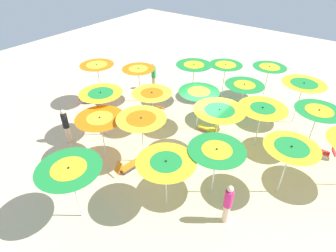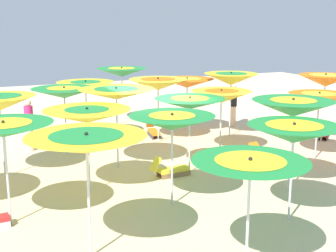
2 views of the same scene
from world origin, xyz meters
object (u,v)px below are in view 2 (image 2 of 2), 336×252
(beach_umbrella_17, at_px, (293,108))
(beach_umbrella_19, at_px, (250,169))
(beach_umbrella_15, at_px, (325,80))
(beachgoer_2, at_px, (29,124))
(beach_umbrella_13, at_px, (172,122))
(beach_umbrella_6, at_px, (158,84))
(beachgoer_0, at_px, (233,103))
(lounger_1, at_px, (324,133))
(lounger_2, at_px, (244,152))
(beach_umbrella_14, at_px, (87,144))
(lounger_3, at_px, (153,131))
(beach_umbrella_12, at_px, (190,103))
(beach_umbrella_16, at_px, (319,99))
(beach_umbrella_18, at_px, (294,133))
(beach_umbrella_10, at_px, (231,79))
(beach_umbrella_5, at_px, (187,83))
(beach_umbrella_7, at_px, (116,94))
(beach_umbrella_2, at_px, (64,93))
(beach_umbrella_11, at_px, (221,97))
(beach_umbrella_0, at_px, (122,72))
(beach_umbrella_1, at_px, (86,87))
(beach_umbrella_8, at_px, (87,116))
(beach_umbrella_9, at_px, (4,130))
(lounger_4, at_px, (171,169))

(beach_umbrella_17, relative_size, beach_umbrella_19, 1.15)
(beach_umbrella_15, relative_size, beachgoer_2, 1.43)
(beach_umbrella_13, bearing_deg, beach_umbrella_17, 174.72)
(beach_umbrella_6, bearing_deg, beachgoer_0, -164.03)
(lounger_1, bearing_deg, lounger_2, -27.84)
(beach_umbrella_14, bearing_deg, lounger_3, -119.85)
(beach_umbrella_12, height_order, beach_umbrella_16, beach_umbrella_12)
(beach_umbrella_15, bearing_deg, lounger_3, -32.12)
(beach_umbrella_6, relative_size, beach_umbrella_18, 1.07)
(beach_umbrella_15, height_order, lounger_1, beach_umbrella_15)
(beach_umbrella_10, height_order, beachgoer_0, beach_umbrella_10)
(beach_umbrella_5, distance_m, lounger_1, 5.63)
(beach_umbrella_5, distance_m, beachgoer_2, 6.20)
(beach_umbrella_7, height_order, beach_umbrella_12, beach_umbrella_7)
(beach_umbrella_7, relative_size, lounger_1, 2.15)
(beach_umbrella_10, relative_size, lounger_3, 2.01)
(beach_umbrella_2, relative_size, beach_umbrella_15, 0.90)
(beach_umbrella_10, relative_size, beach_umbrella_11, 1.14)
(beach_umbrella_0, height_order, beach_umbrella_16, beach_umbrella_0)
(beach_umbrella_1, bearing_deg, beach_umbrella_19, 90.67)
(beach_umbrella_5, relative_size, beach_umbrella_8, 0.99)
(beach_umbrella_16, bearing_deg, beach_umbrella_0, -63.18)
(beach_umbrella_10, bearing_deg, beach_umbrella_11, 50.69)
(beach_umbrella_11, bearing_deg, beach_umbrella_19, 62.71)
(beachgoer_0, bearing_deg, beach_umbrella_17, 125.60)
(beach_umbrella_11, bearing_deg, beach_umbrella_7, 1.68)
(beach_umbrella_0, distance_m, beach_umbrella_6, 3.70)
(beach_umbrella_9, bearing_deg, beach_umbrella_8, -151.05)
(beach_umbrella_7, relative_size, lounger_2, 1.84)
(lounger_2, relative_size, lounger_4, 1.14)
(beach_umbrella_17, distance_m, lounger_4, 3.84)
(beach_umbrella_1, xyz_separation_m, beach_umbrella_9, (3.45, 6.57, 0.11))
(beach_umbrella_19, distance_m, lounger_4, 5.66)
(beach_umbrella_16, bearing_deg, beach_umbrella_12, -5.66)
(beach_umbrella_7, distance_m, beach_umbrella_18, 5.67)
(beach_umbrella_2, xyz_separation_m, beach_umbrella_19, (-1.24, 8.86, -0.14))
(beach_umbrella_2, relative_size, beach_umbrella_7, 0.92)
(beach_umbrella_7, xyz_separation_m, beachgoer_2, (2.14, -3.09, -1.34))
(beach_umbrella_6, bearing_deg, beach_umbrella_11, 119.77)
(beach_umbrella_11, relative_size, beach_umbrella_12, 0.96)
(beach_umbrella_11, relative_size, beach_umbrella_13, 0.96)
(beach_umbrella_0, distance_m, beach_umbrella_8, 8.51)
(beach_umbrella_2, height_order, lounger_4, beach_umbrella_2)
(beach_umbrella_7, bearing_deg, beach_umbrella_5, -140.86)
(beach_umbrella_5, height_order, lounger_4, beach_umbrella_5)
(beach_umbrella_1, bearing_deg, lounger_2, 132.05)
(beach_umbrella_13, bearing_deg, beach_umbrella_11, -134.75)
(beach_umbrella_2, distance_m, beach_umbrella_18, 8.10)
(beach_umbrella_11, bearing_deg, lounger_4, 30.56)
(beach_umbrella_8, height_order, beach_umbrella_13, beach_umbrella_13)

